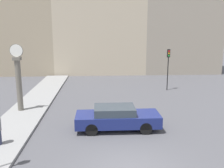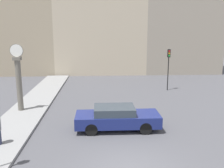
# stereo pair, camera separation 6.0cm
# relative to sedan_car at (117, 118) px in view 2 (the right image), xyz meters

# --- Properties ---
(sidewalk_corner) EXTENTS (2.63, 23.90, 0.15)m
(sidewalk_corner) POSITION_rel_sedan_car_xyz_m (-6.04, 5.56, -0.64)
(sidewalk_corner) COLOR gray
(sidewalk_corner) RESTS_ON ground_plane
(building_row) EXTENTS (29.92, 5.00, 14.63)m
(building_row) POSITION_rel_sedan_car_xyz_m (0.55, 20.33, 6.29)
(building_row) COLOR gray
(building_row) RESTS_ON ground_plane
(sedan_car) EXTENTS (4.78, 1.80, 1.37)m
(sedan_car) POSITION_rel_sedan_car_xyz_m (0.00, 0.00, 0.00)
(sedan_car) COLOR navy
(sedan_car) RESTS_ON ground_plane
(traffic_light_far) EXTENTS (0.26, 0.24, 3.92)m
(traffic_light_far) POSITION_rel_sedan_car_xyz_m (5.59, 9.55, 2.09)
(traffic_light_far) COLOR black
(traffic_light_far) RESTS_ON ground_plane
(street_clock) EXTENTS (0.90, 0.49, 4.59)m
(street_clock) POSITION_rel_sedan_car_xyz_m (-6.47, 3.53, 1.62)
(street_clock) COLOR #666056
(street_clock) RESTS_ON sidewalk_corner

